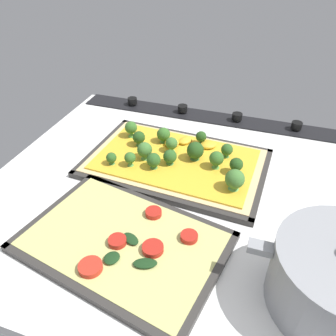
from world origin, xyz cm
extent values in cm
cube|color=white|center=(0.00, 0.00, -1.50)|extent=(79.21, 72.57, 3.00)
cube|color=black|center=(0.00, -32.79, 0.40)|extent=(76.04, 7.00, 0.80)
cylinder|color=black|center=(-23.76, -32.79, 1.70)|extent=(2.80, 2.80, 1.80)
cylinder|color=black|center=(-7.92, -32.79, 1.70)|extent=(2.80, 2.80, 1.80)
cylinder|color=black|center=(7.92, -32.79, 1.70)|extent=(2.80, 2.80, 1.80)
cylinder|color=black|center=(23.76, -32.79, 1.70)|extent=(2.80, 2.80, 1.80)
cube|color=#33302D|center=(2.20, -7.65, 0.25)|extent=(41.83, 28.30, 0.50)
cube|color=#33302D|center=(1.47, -20.02, 0.65)|extent=(40.38, 3.56, 1.30)
cube|color=#33302D|center=(2.92, 4.72, 0.65)|extent=(40.38, 3.56, 1.30)
cube|color=#33302D|center=(-17.36, -6.51, 0.65)|extent=(2.72, 26.01, 1.30)
cube|color=#33302D|center=(21.75, -8.80, 0.65)|extent=(2.72, 26.01, 1.30)
cube|color=#D3B77F|center=(2.20, -7.65, 1.00)|extent=(39.29, 25.76, 1.00)
cube|color=gold|center=(2.20, -7.65, 1.70)|extent=(36.12, 23.23, 0.40)
cone|color=#5B9F46|center=(-7.15, -7.17, 2.52)|extent=(1.74, 1.74, 1.24)
sphere|color=#386B28|center=(-7.15, -7.17, 4.33)|extent=(3.16, 3.16, 3.16)
cone|color=#4D8B3F|center=(2.80, -5.35, 2.32)|extent=(1.66, 1.66, 0.84)
sphere|color=#2D5B23|center=(2.80, -5.35, 3.87)|extent=(3.02, 3.02, 3.02)
cone|color=#5B9F46|center=(10.88, -2.01, 2.46)|extent=(1.38, 1.38, 1.11)
sphere|color=#386B28|center=(10.88, -2.01, 3.95)|extent=(2.51, 2.51, 2.51)
cone|color=#68AD54|center=(-12.06, -1.22, 2.42)|extent=(2.16, 2.16, 1.04)
sphere|color=#427533|center=(-12.06, -1.22, 4.42)|extent=(3.93, 3.93, 3.93)
cone|color=#68AD54|center=(4.06, -10.35, 2.41)|extent=(1.57, 1.57, 1.02)
sphere|color=#427533|center=(4.06, -10.35, 3.99)|extent=(2.85, 2.85, 2.85)
cone|color=#4D8B3F|center=(15.04, -1.22, 2.30)|extent=(1.27, 1.27, 0.81)
sphere|color=#2D5B23|center=(15.04, -1.22, 3.58)|extent=(2.31, 2.31, 2.31)
cone|color=#4D8B3F|center=(-8.59, -12.04, 2.37)|extent=(1.48, 1.48, 0.94)
sphere|color=#2D5B23|center=(-8.59, -12.04, 3.85)|extent=(2.70, 2.70, 2.70)
cone|color=#427635|center=(-11.54, -6.49, 2.51)|extent=(1.57, 1.57, 1.23)
sphere|color=#264C1C|center=(-11.54, -6.49, 4.20)|extent=(2.86, 2.86, 2.86)
cone|color=#68AD54|center=(8.82, -5.49, 2.47)|extent=(1.86, 1.86, 1.13)
sphere|color=#427533|center=(8.82, -5.49, 4.31)|extent=(3.39, 3.39, 3.39)
cone|color=#5B9F46|center=(15.60, -13.42, 2.59)|extent=(1.69, 1.69, 1.38)
sphere|color=#386B28|center=(15.60, -13.42, 4.43)|extent=(3.08, 3.08, 3.08)
cone|color=#427635|center=(-1.71, -15.52, 2.44)|extent=(1.42, 1.42, 1.09)
sphere|color=#264C1C|center=(-1.71, -15.52, 3.96)|extent=(2.58, 2.58, 2.58)
cone|color=#427635|center=(12.20, -10.28, 2.44)|extent=(1.63, 1.63, 1.07)
sphere|color=#264C1C|center=(12.20, -10.28, 4.09)|extent=(2.97, 2.97, 2.97)
cone|color=#4D8B3F|center=(5.71, -2.83, 2.36)|extent=(1.69, 1.69, 0.92)
sphere|color=#2D5B23|center=(5.71, -2.83, 3.97)|extent=(3.07, 3.07, 3.07)
cone|color=#427635|center=(-1.99, -8.89, 2.35)|extent=(2.11, 2.11, 0.90)
sphere|color=#264C1C|center=(-1.99, -8.89, 4.24)|extent=(3.84, 3.84, 3.84)
cone|color=#5B9F46|center=(7.13, -13.59, 2.35)|extent=(1.79, 1.79, 0.90)
sphere|color=#386B28|center=(7.13, -13.59, 4.03)|extent=(3.26, 3.26, 3.26)
ellipsoid|color=gold|center=(4.76, -12.81, 2.48)|extent=(3.73, 4.06, 1.35)
ellipsoid|color=gold|center=(2.00, -14.91, 2.46)|extent=(4.10, 4.55, 1.30)
ellipsoid|color=gold|center=(-3.77, -14.80, 2.49)|extent=(5.09, 4.91, 1.38)
cube|color=#33302D|center=(3.85, 17.54, 0.25)|extent=(38.14, 29.33, 0.50)
cube|color=#33302D|center=(1.70, 6.84, 0.65)|extent=(33.84, 7.92, 1.30)
cube|color=#33302D|center=(6.00, 28.25, 0.65)|extent=(33.84, 7.92, 1.30)
cube|color=#33302D|center=(-12.37, 20.80, 0.65)|extent=(5.71, 22.83, 1.30)
cube|color=#33302D|center=(20.06, 14.29, 0.65)|extent=(5.71, 22.83, 1.30)
cube|color=#C2C06F|center=(3.85, 17.54, 0.95)|extent=(35.31, 26.51, 0.90)
cylinder|color=red|center=(6.04, 24.74, 1.90)|extent=(3.82, 3.82, 1.00)
cylinder|color=#B22319|center=(4.31, 18.65, 1.90)|extent=(3.12, 3.12, 1.00)
cylinder|color=#B22319|center=(-1.93, 18.21, 1.90)|extent=(3.62, 3.62, 1.00)
cylinder|color=#B22319|center=(-6.96, 13.88, 1.90)|extent=(3.02, 3.02, 1.00)
cylinder|color=#B22319|center=(0.86, 10.36, 1.90)|extent=(3.04, 3.04, 1.00)
ellipsoid|color=#193819|center=(3.70, 22.05, 1.80)|extent=(3.37, 3.55, 0.60)
ellipsoid|color=#193819|center=(-1.80, 21.33, 1.80)|extent=(4.33, 3.23, 0.60)
ellipsoid|color=#193819|center=(2.41, 17.39, 1.80)|extent=(3.93, 3.32, 0.60)
cube|color=gray|center=(-18.35, 17.94, 7.98)|extent=(3.60, 2.00, 1.20)
camera|label=1|loc=(-15.62, 51.40, 45.19)|focal=35.36mm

